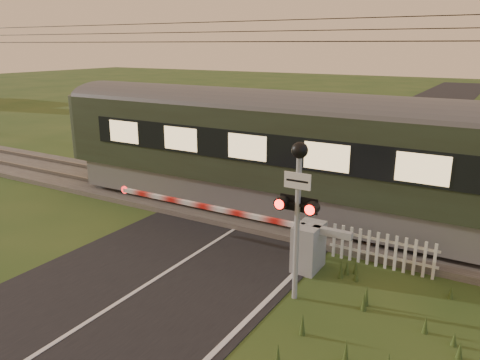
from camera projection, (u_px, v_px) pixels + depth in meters
The scene contains 7 objects.
ground at pixel (120, 303), 10.21m from camera, with size 160.00×160.00×0.00m, color #28441A.
road at pixel (112, 307), 10.00m from camera, with size 6.00×140.00×0.03m.
track_bed at pixel (260, 212), 15.56m from camera, with size 140.00×3.40×0.39m.
overhead_wires at pixel (263, 34), 13.98m from camera, with size 120.00×0.62×0.62m.
boom_gate at pixel (296, 241), 11.73m from camera, with size 7.32×0.92×1.22m.
crossing_signal at pixel (298, 194), 9.72m from camera, with size 0.90×0.36×3.53m.
picket_fence at pixel (382, 250), 11.70m from camera, with size 2.71×0.08×0.93m.
Camera 1 is at (6.88, -6.45, 5.42)m, focal length 35.00 mm.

